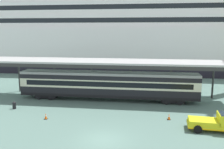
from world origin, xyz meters
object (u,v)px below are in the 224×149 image
object	(u,v)px
traffic_cone_near	(169,117)
traffic_cone_mid	(46,116)
train_carriage	(108,84)
service_truck	(220,122)
quay_bollard	(14,105)
cruise_ship	(135,25)

from	to	relation	value
traffic_cone_near	traffic_cone_mid	size ratio (longest dim) A/B	1.02
train_carriage	traffic_cone_near	xyz separation A→B (m)	(8.14, -7.04, -1.97)
service_truck	traffic_cone_mid	size ratio (longest dim) A/B	7.76
traffic_cone_near	quay_bollard	distance (m)	19.52
cruise_ship	quay_bollard	world-z (taller)	cruise_ship
traffic_cone_near	cruise_ship	bearing A→B (deg)	98.86
service_truck	quay_bollard	xyz separation A→B (m)	(-24.22, 3.94, -0.47)
traffic_cone_mid	quay_bollard	xyz separation A→B (m)	(-5.54, 3.06, 0.18)
cruise_ship	traffic_cone_near	bearing A→B (deg)	-81.14
cruise_ship	train_carriage	size ratio (longest dim) A/B	5.62
service_truck	quay_bollard	world-z (taller)	service_truck
cruise_ship	service_truck	world-z (taller)	cruise_ship
train_carriage	traffic_cone_mid	world-z (taller)	train_carriage
traffic_cone_mid	quay_bollard	size ratio (longest dim) A/B	0.72
cruise_ship	traffic_cone_mid	distance (m)	42.31
traffic_cone_near	quay_bollard	size ratio (longest dim) A/B	0.73
service_truck	traffic_cone_near	size ratio (longest dim) A/B	7.62
train_carriage	traffic_cone_near	world-z (taller)	train_carriage
service_truck	traffic_cone_near	bearing A→B (deg)	150.80
train_carriage	quay_bollard	xyz separation A→B (m)	(-11.34, -5.75, -1.80)
traffic_cone_mid	service_truck	bearing A→B (deg)	-2.70
traffic_cone_near	traffic_cone_mid	distance (m)	14.05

